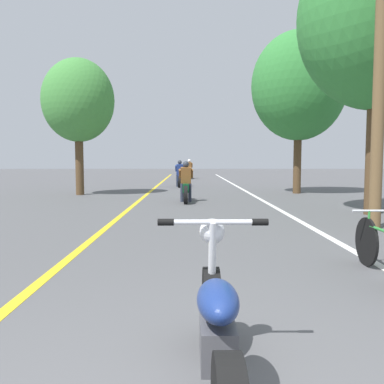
{
  "coord_description": "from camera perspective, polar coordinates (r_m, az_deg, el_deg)",
  "views": [
    {
      "loc": [
        0.01,
        -1.66,
        1.4
      ],
      "look_at": [
        0.05,
        4.59,
        0.9
      ],
      "focal_mm": 38.0,
      "sensor_mm": 36.0,
      "label": 1
    }
  ],
  "objects": [
    {
      "name": "utility_pole",
      "position": [
        9.26,
        24.93,
        17.14
      ],
      "size": [
        1.1,
        0.24,
        6.78
      ],
      "color": "brown",
      "rests_on": "ground"
    },
    {
      "name": "motorcycle_rider_mid",
      "position": [
        20.99,
        -1.73,
        2.16
      ],
      "size": [
        0.5,
        2.03,
        1.38
      ],
      "color": "black",
      "rests_on": "ground"
    },
    {
      "name": "motorcycle_foreground",
      "position": [
        2.5,
        3.56,
        -18.97
      ],
      "size": [
        0.76,
        1.96,
        1.0
      ],
      "color": "black",
      "rests_on": "ground"
    },
    {
      "name": "motorcycle_rider_far",
      "position": [
        29.98,
        -0.38,
        2.93
      ],
      "size": [
        0.5,
        2.19,
        1.44
      ],
      "color": "black",
      "rests_on": "ground"
    },
    {
      "name": "motorcycle_rider_lead",
      "position": [
        13.5,
        -0.86,
        0.78
      ],
      "size": [
        0.5,
        2.05,
        1.35
      ],
      "color": "black",
      "rests_on": "ground"
    },
    {
      "name": "roadside_tree_left",
      "position": [
        16.88,
        -15.69,
        12.2
      ],
      "size": [
        2.82,
        2.54,
        5.34
      ],
      "color": "#513A23",
      "rests_on": "ground"
    },
    {
      "name": "roadside_tree_right_far",
      "position": [
        17.64,
        14.76,
        14.17
      ],
      "size": [
        3.86,
        3.47,
        6.62
      ],
      "color": "#513A23",
      "rests_on": "ground"
    },
    {
      "name": "lane_stripe_center",
      "position": [
        14.42,
        -7.21,
        -1.02
      ],
      "size": [
        0.14,
        48.0,
        0.01
      ],
      "primitive_type": "cube",
      "color": "yellow",
      "rests_on": "ground"
    },
    {
      "name": "lane_stripe_edge",
      "position": [
        14.54,
        9.58,
        -1.0
      ],
      "size": [
        0.14,
        48.0,
        0.01
      ],
      "primitive_type": "cube",
      "color": "white",
      "rests_on": "ground"
    },
    {
      "name": "roadside_tree_right_near",
      "position": [
        11.8,
        24.52,
        21.22
      ],
      "size": [
        3.89,
        3.5,
        7.11
      ],
      "color": "#513A23",
      "rests_on": "ground"
    }
  ]
}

